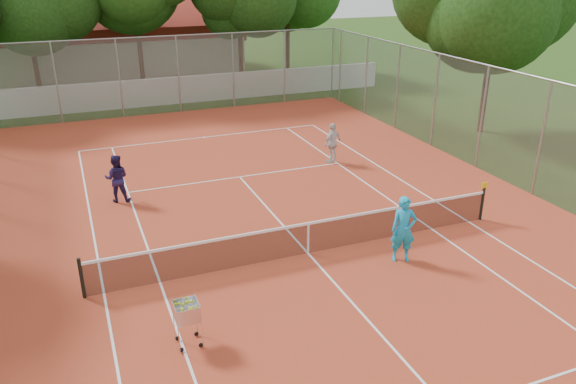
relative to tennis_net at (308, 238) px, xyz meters
name	(u,v)px	position (x,y,z in m)	size (l,w,h in m)	color
ground	(308,254)	(0.00, 0.00, -0.51)	(120.00, 120.00, 0.00)	#1F3D10
court_pad	(308,254)	(0.00, 0.00, -0.50)	(18.00, 34.00, 0.02)	#B33F22
court_lines	(308,253)	(0.00, 0.00, -0.49)	(10.98, 23.78, 0.01)	white
tennis_net	(308,238)	(0.00, 0.00, 0.00)	(11.88, 0.10, 0.98)	black
perimeter_fence	(309,188)	(0.00, 0.00, 1.49)	(18.00, 34.00, 4.00)	slate
boundary_wall	(173,91)	(0.00, 19.00, 0.24)	(26.00, 0.30, 1.50)	white
clubhouse	(114,43)	(-2.00, 29.00, 1.69)	(16.40, 9.00, 4.40)	beige
tropical_trees	(157,8)	(0.00, 22.00, 4.49)	(29.00, 19.00, 10.00)	black
player_near	(403,229)	(2.22, -1.27, 0.43)	(0.67, 0.44, 1.85)	#189ECE
player_far_left	(117,178)	(-4.47, 5.77, 0.33)	(0.80, 0.62, 1.64)	#221745
player_far_right	(332,143)	(3.97, 6.62, 0.32)	(0.95, 0.40, 1.62)	silver
ball_hopper	(188,322)	(-3.97, -2.71, 0.07)	(0.54, 0.54, 1.12)	silver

